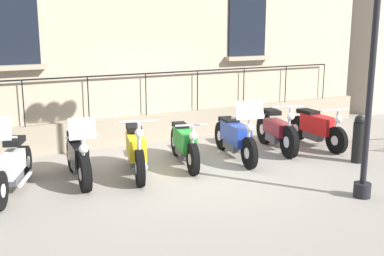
{
  "coord_description": "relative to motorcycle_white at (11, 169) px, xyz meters",
  "views": [
    {
      "loc": [
        8.08,
        -4.24,
        2.8
      ],
      "look_at": [
        0.07,
        0.0,
        0.8
      ],
      "focal_mm": 44.67,
      "sensor_mm": 36.0,
      "label": 1
    }
  ],
  "objects": [
    {
      "name": "motorcycle_yellow",
      "position": [
        0.05,
        2.21,
        0.02
      ],
      "size": [
        1.92,
        0.84,
        1.15
      ],
      "color": "black",
      "rests_on": "ground_plane"
    },
    {
      "name": "bollard",
      "position": [
        1.4,
        6.51,
        0.07
      ],
      "size": [
        0.24,
        0.24,
        0.98
      ],
      "color": "black",
      "rests_on": "ground_plane"
    },
    {
      "name": "motorcycle_black",
      "position": [
        -0.12,
        1.16,
        -0.01
      ],
      "size": [
        1.9,
        0.55,
        1.26
      ],
      "color": "black",
      "rests_on": "ground_plane"
    },
    {
      "name": "motorcycle_white",
      "position": [
        0.0,
        0.0,
        0.0
      ],
      "size": [
        2.04,
        1.06,
        1.44
      ],
      "color": "black",
      "rests_on": "ground_plane"
    },
    {
      "name": "motorcycle_red",
      "position": [
        0.04,
        6.64,
        0.02
      ],
      "size": [
        1.96,
        0.73,
        0.97
      ],
      "color": "black",
      "rests_on": "ground_plane"
    },
    {
      "name": "ground_plane",
      "position": [
        0.07,
        3.34,
        -0.42
      ],
      "size": [
        60.0,
        60.0,
        0.0
      ],
      "primitive_type": "plane",
      "color": "gray"
    },
    {
      "name": "motorcycle_blue",
      "position": [
        -0.01,
        4.44,
        0.04
      ],
      "size": [
        2.16,
        0.81,
        1.34
      ],
      "color": "black",
      "rests_on": "ground_plane"
    },
    {
      "name": "motorcycle_green",
      "position": [
        -0.13,
        3.31,
        -0.0
      ],
      "size": [
        2.0,
        0.79,
        0.95
      ],
      "color": "black",
      "rests_on": "ground_plane"
    },
    {
      "name": "motorcycle_maroon",
      "position": [
        -0.14,
        5.62,
        0.01
      ],
      "size": [
        1.96,
        0.82,
        1.1
      ],
      "color": "black",
      "rests_on": "ground_plane"
    }
  ]
}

